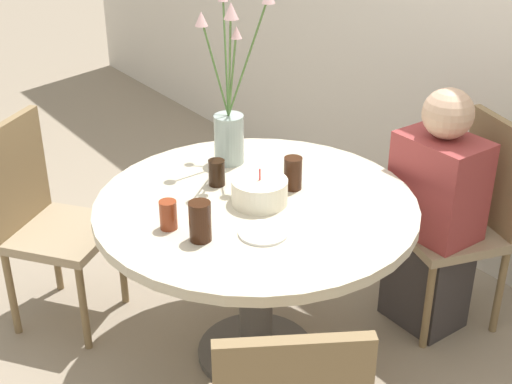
# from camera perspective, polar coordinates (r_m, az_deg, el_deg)

# --- Properties ---
(ground_plane) EXTENTS (16.00, 16.00, 0.00)m
(ground_plane) POSITION_cam_1_polar(r_m,az_deg,el_deg) (3.02, 0.00, -12.81)
(ground_plane) COLOR gray
(dining_table) EXTENTS (1.19, 1.19, 0.71)m
(dining_table) POSITION_cam_1_polar(r_m,az_deg,el_deg) (2.68, 0.00, -3.29)
(dining_table) COLOR beige
(dining_table) RESTS_ON ground_plane
(chair_left_flank) EXTENTS (0.50, 0.50, 0.91)m
(chair_left_flank) POSITION_cam_1_polar(r_m,az_deg,el_deg) (3.10, 16.61, -1.54)
(chair_left_flank) COLOR #9E896B
(chair_left_flank) RESTS_ON ground_plane
(chair_near_front) EXTENTS (0.56, 0.56, 0.91)m
(chair_near_front) POSITION_cam_1_polar(r_m,az_deg,el_deg) (3.09, -16.70, -1.62)
(chair_near_front) COLOR #9E896B
(chair_near_front) RESTS_ON ground_plane
(birthday_cake) EXTENTS (0.21, 0.21, 0.14)m
(birthday_cake) POSITION_cam_1_polar(r_m,az_deg,el_deg) (2.59, 0.30, 0.05)
(birthday_cake) COLOR white
(birthday_cake) RESTS_ON dining_table
(flower_vase) EXTENTS (0.37, 0.21, 0.73)m
(flower_vase) POSITION_cam_1_polar(r_m,az_deg,el_deg) (2.84, -2.15, 5.90)
(flower_vase) COLOR #9EB2AD
(flower_vase) RESTS_ON dining_table
(side_plate) EXTENTS (0.17, 0.17, 0.01)m
(side_plate) POSITION_cam_1_polar(r_m,az_deg,el_deg) (2.41, 0.57, -3.28)
(side_plate) COLOR white
(side_plate) RESTS_ON dining_table
(drink_glass_0) EXTENTS (0.07, 0.07, 0.14)m
(drink_glass_0) POSITION_cam_1_polar(r_m,az_deg,el_deg) (2.36, -4.49, -2.36)
(drink_glass_0) COLOR #33190C
(drink_glass_0) RESTS_ON dining_table
(drink_glass_1) EXTENTS (0.06, 0.06, 0.10)m
(drink_glass_1) POSITION_cam_1_polar(r_m,az_deg,el_deg) (2.72, -3.16, 1.56)
(drink_glass_1) COLOR black
(drink_glass_1) RESTS_ON dining_table
(drink_glass_2) EXTENTS (0.07, 0.07, 0.13)m
(drink_glass_2) POSITION_cam_1_polar(r_m,az_deg,el_deg) (2.69, 2.97, 1.51)
(drink_glass_2) COLOR #33190C
(drink_glass_2) RESTS_ON dining_table
(drink_glass_3) EXTENTS (0.06, 0.06, 0.10)m
(drink_glass_3) POSITION_cam_1_polar(r_m,az_deg,el_deg) (2.44, -7.03, -1.83)
(drink_glass_3) COLOR maroon
(drink_glass_3) RESTS_ON dining_table
(person_guest) EXTENTS (0.34, 0.24, 1.07)m
(person_guest) POSITION_cam_1_polar(r_m,az_deg,el_deg) (3.02, 14.06, -2.18)
(person_guest) COLOR #383333
(person_guest) RESTS_ON ground_plane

